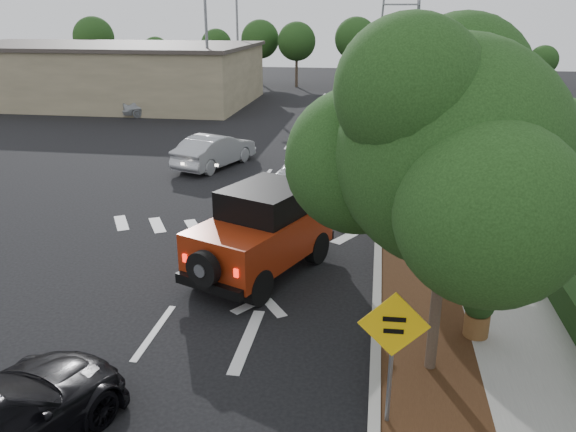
# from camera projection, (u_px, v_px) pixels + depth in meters

# --- Properties ---
(ground) EXTENTS (120.00, 120.00, 0.00)m
(ground) POSITION_uv_depth(u_px,v_px,m) (154.00, 332.00, 11.78)
(ground) COLOR black
(ground) RESTS_ON ground
(curb) EXTENTS (0.20, 70.00, 0.15)m
(curb) POSITION_uv_depth(u_px,v_px,m) (380.00, 180.00, 22.20)
(curb) COLOR #9E9B93
(curb) RESTS_ON ground
(planting_strip) EXTENTS (1.80, 70.00, 0.12)m
(planting_strip) POSITION_uv_depth(u_px,v_px,m) (405.00, 181.00, 22.06)
(planting_strip) COLOR black
(planting_strip) RESTS_ON ground
(sidewalk) EXTENTS (2.00, 70.00, 0.12)m
(sidewalk) POSITION_uv_depth(u_px,v_px,m) (455.00, 184.00, 21.78)
(sidewalk) COLOR gray
(sidewalk) RESTS_ON ground
(hedge) EXTENTS (0.80, 70.00, 0.80)m
(hedge) POSITION_uv_depth(u_px,v_px,m) (494.00, 177.00, 21.45)
(hedge) COLOR black
(hedge) RESTS_ON ground
(commercial_building) EXTENTS (22.00, 12.00, 4.00)m
(commercial_building) POSITION_uv_depth(u_px,v_px,m) (100.00, 75.00, 41.31)
(commercial_building) COLOR #7F7457
(commercial_building) RESTS_ON ground
(transmission_tower) EXTENTS (7.00, 4.00, 28.00)m
(transmission_tower) POSITION_uv_depth(u_px,v_px,m) (396.00, 80.00, 55.42)
(transmission_tower) COLOR slate
(transmission_tower) RESTS_ON ground
(street_tree_near) EXTENTS (3.80, 3.80, 5.92)m
(street_tree_near) POSITION_uv_depth(u_px,v_px,m) (429.00, 372.00, 10.48)
(street_tree_near) COLOR black
(street_tree_near) RESTS_ON ground
(street_tree_mid) EXTENTS (3.20, 3.20, 5.32)m
(street_tree_mid) POSITION_uv_depth(u_px,v_px,m) (412.00, 234.00, 16.98)
(street_tree_mid) COLOR black
(street_tree_mid) RESTS_ON ground
(street_tree_far) EXTENTS (3.40, 3.40, 5.62)m
(street_tree_far) POSITION_uv_depth(u_px,v_px,m) (404.00, 176.00, 23.01)
(street_tree_far) COLOR black
(street_tree_far) RESTS_ON ground
(light_pole_a) EXTENTS (2.00, 0.22, 9.00)m
(light_pole_a) POSITION_uv_depth(u_px,v_px,m) (210.00, 114.00, 36.87)
(light_pole_a) COLOR slate
(light_pole_a) RESTS_ON ground
(light_pole_b) EXTENTS (2.00, 0.22, 9.00)m
(light_pole_b) POSITION_uv_depth(u_px,v_px,m) (239.00, 90.00, 48.15)
(light_pole_b) COLOR slate
(light_pole_b) RESTS_ON ground
(red_jeep) EXTENTS (3.38, 4.60, 2.25)m
(red_jeep) POSITION_uv_depth(u_px,v_px,m) (266.00, 230.00, 14.19)
(red_jeep) COLOR black
(red_jeep) RESTS_ON ground
(silver_suv_ahead) EXTENTS (2.48, 4.97, 1.35)m
(silver_suv_ahead) POSITION_uv_depth(u_px,v_px,m) (310.00, 171.00, 21.21)
(silver_suv_ahead) COLOR #B6B7BE
(silver_suv_ahead) RESTS_ON ground
(silver_sedan_oncoming) EXTENTS (2.88, 4.54, 1.41)m
(silver_sedan_oncoming) POSITION_uv_depth(u_px,v_px,m) (215.00, 150.00, 24.20)
(silver_sedan_oncoming) COLOR #A7A9AF
(silver_sedan_oncoming) RESTS_ON ground
(parked_suv) EXTENTS (4.09, 2.99, 1.29)m
(parked_suv) POSITION_uv_depth(u_px,v_px,m) (152.00, 106.00, 36.21)
(parked_suv) COLOR #ADB1B5
(parked_suv) RESTS_ON ground
(speed_hump_sign) EXTENTS (1.09, 0.10, 2.33)m
(speed_hump_sign) POSITION_uv_depth(u_px,v_px,m) (393.00, 341.00, 8.54)
(speed_hump_sign) COLOR slate
(speed_hump_sign) RESTS_ON ground
(terracotta_planter) EXTENTS (0.63, 0.63, 1.09)m
(terracotta_planter) POSITION_uv_depth(u_px,v_px,m) (479.00, 308.00, 11.25)
(terracotta_planter) COLOR brown
(terracotta_planter) RESTS_ON ground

